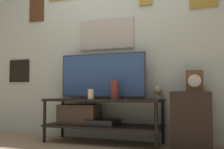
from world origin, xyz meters
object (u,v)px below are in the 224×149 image
object	(u,v)px
vase_slim_bronze	(143,91)
television	(102,75)
mantel_clock	(195,81)
vase_tall_ceramic	(115,90)
candle_jar	(91,94)
decorative_bust	(158,91)

from	to	relation	value
vase_slim_bronze	television	bearing A→B (deg)	-171.04
television	vase_slim_bronze	world-z (taller)	television
mantel_clock	vase_tall_ceramic	bearing A→B (deg)	-172.38
vase_slim_bronze	mantel_clock	bearing A→B (deg)	-8.66
candle_jar	vase_tall_ceramic	bearing A→B (deg)	33.01
vase_tall_ceramic	mantel_clock	world-z (taller)	mantel_clock
television	mantel_clock	size ratio (longest dim) A/B	4.77
vase_tall_ceramic	mantel_clock	xyz separation A→B (m)	(0.95, 0.13, 0.10)
candle_jar	vase_slim_bronze	bearing A→B (deg)	34.69
vase_slim_bronze	decorative_bust	distance (m)	0.19
vase_slim_bronze	decorative_bust	xyz separation A→B (m)	(0.19, 0.00, -0.00)
television	candle_jar	xyz separation A→B (m)	(-0.02, -0.30, -0.25)
vase_tall_ceramic	mantel_clock	distance (m)	0.96
vase_slim_bronze	decorative_bust	size ratio (longest dim) A/B	1.20
decorative_bust	mantel_clock	xyz separation A→B (m)	(0.45, -0.10, 0.12)
vase_tall_ceramic	candle_jar	size ratio (longest dim) A/B	1.86
television	decorative_bust	size ratio (longest dim) A/B	7.21
mantel_clock	decorative_bust	bearing A→B (deg)	167.67
vase_slim_bronze	mantel_clock	world-z (taller)	mantel_clock
vase_slim_bronze	candle_jar	world-z (taller)	vase_slim_bronze
vase_slim_bronze	decorative_bust	world-z (taller)	vase_slim_bronze
decorative_bust	mantel_clock	world-z (taller)	mantel_clock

